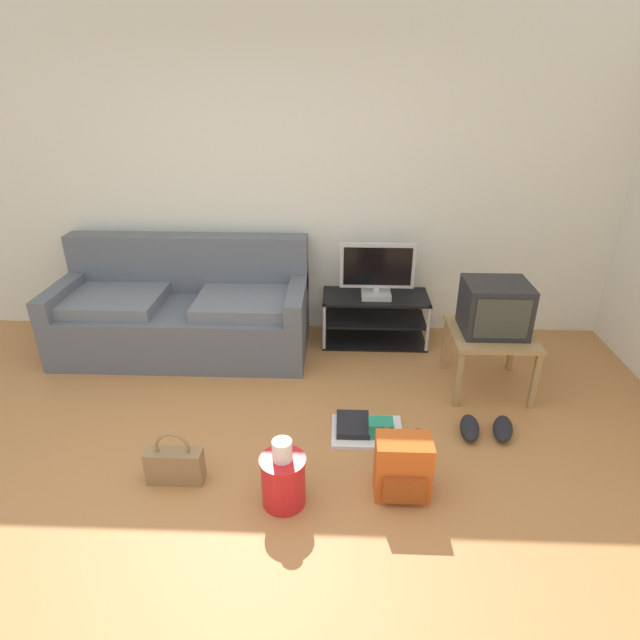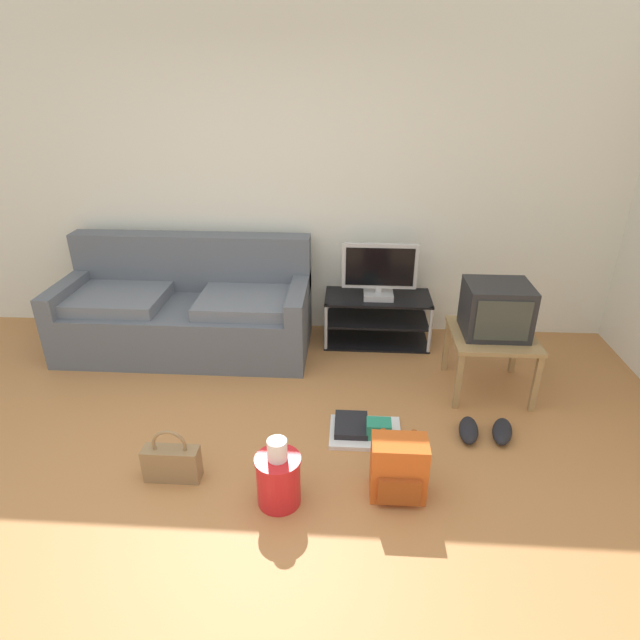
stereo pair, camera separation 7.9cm
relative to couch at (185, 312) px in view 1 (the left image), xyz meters
name	(u,v)px [view 1 (the left image)]	position (x,y,z in m)	size (l,w,h in m)	color
ground_plane	(221,521)	(0.70, -1.94, -0.35)	(9.00, 9.80, 0.02)	#B27542
wall_back	(269,181)	(0.70, 0.51, 1.01)	(9.00, 0.10, 2.70)	silver
couch	(185,312)	(0.00, 0.00, 0.00)	(2.08, 0.88, 0.93)	#565B66
tv_stand	(375,319)	(1.64, 0.18, -0.12)	(0.91, 0.43, 0.44)	black
flat_tv	(377,271)	(1.64, 0.16, 0.34)	(0.63, 0.22, 0.48)	#B2B2B7
side_table	(490,340)	(2.44, -0.55, 0.07)	(0.59, 0.59, 0.47)	#9E7A4C
crt_tv	(495,307)	(2.44, -0.53, 0.32)	(0.45, 0.40, 0.38)	#232326
backpack	(403,467)	(1.69, -1.70, -0.16)	(0.31, 0.27, 0.37)	#CC561E
handbag	(175,464)	(0.38, -1.65, -0.22)	(0.33, 0.11, 0.35)	olive
cleaning_bucket	(283,477)	(1.03, -1.80, -0.16)	(0.26, 0.26, 0.43)	red
sneakers_pair	(486,428)	(2.31, -1.14, -0.29)	(0.41, 0.31, 0.09)	black
floor_tray	(366,429)	(1.52, -1.17, -0.30)	(0.47, 0.35, 0.14)	silver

